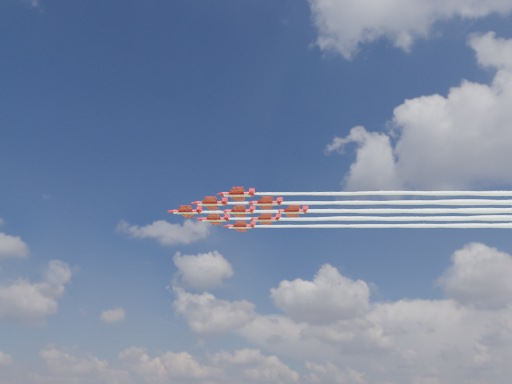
% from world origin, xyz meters
% --- Properties ---
extents(jet_lead, '(109.28, 84.41, 2.95)m').
position_xyz_m(jet_lead, '(40.12, 30.39, 73.62)').
color(jet_lead, '#B90A14').
extents(jet_row2_port, '(109.28, 84.41, 2.95)m').
position_xyz_m(jet_row2_port, '(51.46, 30.26, 73.62)').
color(jet_row2_port, '#B90A14').
extents(jet_row2_starb, '(109.28, 84.41, 2.95)m').
position_xyz_m(jet_row2_starb, '(42.96, 41.36, 73.62)').
color(jet_row2_starb, '#B90A14').
extents(jet_row3_port, '(109.28, 84.41, 2.95)m').
position_xyz_m(jet_row3_port, '(62.80, 30.13, 73.62)').
color(jet_row3_port, '#B90A14').
extents(jet_row3_centre, '(109.28, 84.41, 2.95)m').
position_xyz_m(jet_row3_centre, '(54.30, 41.23, 73.62)').
color(jet_row3_centre, '#B90A14').
extents(jet_row3_starb, '(109.28, 84.41, 2.95)m').
position_xyz_m(jet_row3_starb, '(45.80, 52.34, 73.62)').
color(jet_row3_starb, '#B90A14').
extents(jet_row4_port, '(109.28, 84.41, 2.95)m').
position_xyz_m(jet_row4_port, '(65.63, 41.10, 73.62)').
color(jet_row4_port, '#B90A14').
extents(jet_row4_starb, '(109.28, 84.41, 2.95)m').
position_xyz_m(jet_row4_starb, '(57.14, 52.21, 73.62)').
color(jet_row4_starb, '#B90A14').
extents(jet_tail, '(109.28, 84.41, 2.95)m').
position_xyz_m(jet_tail, '(68.47, 52.08, 73.62)').
color(jet_tail, '#B90A14').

